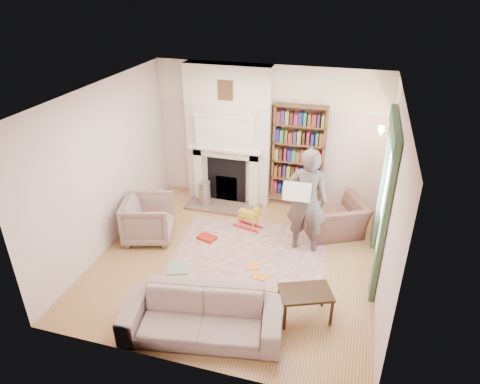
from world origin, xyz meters
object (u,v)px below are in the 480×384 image
(coffee_table, at_px, (305,304))
(rocking_horse, at_px, (248,217))
(sofa, at_px, (202,315))
(paraffin_heater, at_px, (205,194))
(man_reading, at_px, (307,201))
(armchair_left, at_px, (148,219))
(bookcase, at_px, (299,152))
(armchair_reading, at_px, (334,218))

(coffee_table, relative_size, rocking_horse, 1.31)
(sofa, bearing_deg, paraffin_heater, 99.77)
(sofa, relative_size, man_reading, 1.12)
(armchair_left, bearing_deg, rocking_horse, -79.85)
(sofa, bearing_deg, coffee_table, 18.42)
(man_reading, height_order, paraffin_heater, man_reading)
(bookcase, xyz_separation_m, armchair_reading, (0.84, -0.87, -0.84))
(armchair_left, xyz_separation_m, paraffin_heater, (0.56, 1.37, -0.11))
(armchair_reading, distance_m, paraffin_heater, 2.63)
(rocking_horse, bearing_deg, armchair_reading, 23.37)
(armchair_reading, bearing_deg, armchair_left, -9.15)
(sofa, relative_size, coffee_table, 2.98)
(bookcase, relative_size, armchair_reading, 1.79)
(paraffin_heater, xyz_separation_m, rocking_horse, (1.06, -0.56, -0.04))
(armchair_reading, bearing_deg, rocking_horse, -18.84)
(coffee_table, distance_m, paraffin_heater, 3.56)
(armchair_reading, relative_size, man_reading, 0.55)
(bookcase, bearing_deg, armchair_left, -140.59)
(armchair_left, relative_size, rocking_horse, 1.60)
(armchair_left, bearing_deg, sofa, -154.51)
(bookcase, xyz_separation_m, paraffin_heater, (-1.77, -0.54, -0.90))
(armchair_reading, distance_m, armchair_left, 3.34)
(armchair_left, height_order, paraffin_heater, armchair_left)
(armchair_reading, xyz_separation_m, rocking_horse, (-1.56, -0.24, -0.10))
(armchair_reading, xyz_separation_m, armchair_left, (-3.17, -1.05, 0.05))
(bookcase, bearing_deg, paraffin_heater, -162.95)
(bookcase, bearing_deg, man_reading, -75.16)
(armchair_left, distance_m, sofa, 2.57)
(armchair_reading, distance_m, rocking_horse, 1.58)
(bookcase, relative_size, rocking_horse, 3.46)
(armchair_reading, relative_size, paraffin_heater, 1.88)
(coffee_table, relative_size, paraffin_heater, 1.27)
(sofa, bearing_deg, bookcase, 71.16)
(armchair_left, relative_size, coffee_table, 1.22)
(paraffin_heater, bearing_deg, bookcase, 17.05)
(paraffin_heater, bearing_deg, armchair_left, -112.16)
(man_reading, xyz_separation_m, rocking_horse, (-1.11, 0.36, -0.70))
(bookcase, distance_m, sofa, 3.97)
(armchair_reading, height_order, man_reading, man_reading)
(armchair_left, xyz_separation_m, rocking_horse, (1.62, 0.81, -0.15))
(bookcase, distance_m, paraffin_heater, 2.06)
(armchair_left, bearing_deg, bookcase, -67.17)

